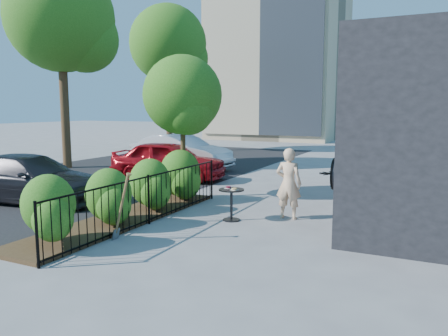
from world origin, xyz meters
The scene contains 14 objects.
ground centered at (0.00, 0.00, 0.00)m, with size 120.00×120.00×0.00m, color gray.
fence centered at (-1.50, 0.00, 0.56)m, with size 0.05×6.05×1.10m.
planting_bed centered at (-2.20, 0.00, 0.04)m, with size 1.30×6.00×0.08m, color #382616.
shrubs centered at (-2.10, 0.10, 0.70)m, with size 1.10×5.60×1.24m.
patio_tree centered at (-2.24, 2.76, 2.76)m, with size 2.20×2.20×3.94m.
street centered at (-7.00, 3.00, 0.00)m, with size 9.00×30.00×0.01m, color black.
street_tree_near centered at (-9.94, 5.96, 5.92)m, with size 4.40×4.40×8.28m.
street_tree_far centered at (-9.94, 13.96, 5.92)m, with size 4.40×4.40×8.28m.
cafe_table centered at (0.01, 1.06, 0.50)m, with size 0.58×0.58×0.77m.
woman centered at (1.11, 1.80, 0.82)m, with size 0.60×0.39×1.64m, color beige.
shovel centered at (-1.25, -1.25, 0.60)m, with size 0.46×0.18×1.37m.
car_red centered at (-4.41, 5.28, 0.69)m, with size 1.64×4.08×1.39m, color #A70D16.
car_silver centered at (-5.39, 7.72, 0.72)m, with size 1.53×4.39×1.45m, color silver.
car_darkgrey centered at (-5.73, 0.48, 0.64)m, with size 1.80×4.43×1.28m, color black.
Camera 1 is at (4.07, -7.72, 2.54)m, focal length 35.00 mm.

